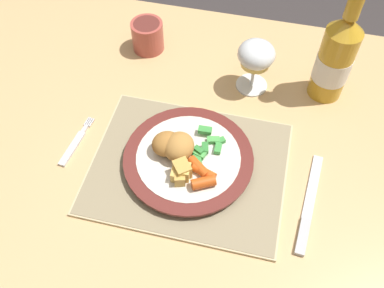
% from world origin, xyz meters
% --- Properties ---
extents(ground_plane, '(6.00, 6.00, 0.00)m').
position_xyz_m(ground_plane, '(0.00, 0.00, 0.00)').
color(ground_plane, '#383333').
extents(dining_table, '(1.57, 0.87, 0.74)m').
position_xyz_m(dining_table, '(0.00, 0.00, 0.66)').
color(dining_table, tan).
rests_on(dining_table, ground).
extents(placemat, '(0.37, 0.30, 0.01)m').
position_xyz_m(placemat, '(0.04, -0.05, 0.74)').
color(placemat, '#CCB789').
rests_on(placemat, dining_table).
extents(dinner_plate, '(0.25, 0.25, 0.02)m').
position_xyz_m(dinner_plate, '(0.03, -0.04, 0.76)').
color(dinner_plate, silver).
rests_on(dinner_plate, placemat).
extents(breaded_croquettes, '(0.10, 0.08, 0.05)m').
position_xyz_m(breaded_croquettes, '(0.00, -0.04, 0.79)').
color(breaded_croquettes, '#B77F3D').
rests_on(breaded_croquettes, dinner_plate).
extents(green_beans_pile, '(0.06, 0.09, 0.02)m').
position_xyz_m(green_beans_pile, '(0.06, -0.01, 0.77)').
color(green_beans_pile, green).
rests_on(green_beans_pile, dinner_plate).
extents(glazed_carrots, '(0.06, 0.07, 0.02)m').
position_xyz_m(glazed_carrots, '(0.07, -0.08, 0.78)').
color(glazed_carrots, '#CC5119').
rests_on(glazed_carrots, dinner_plate).
extents(fork, '(0.03, 0.13, 0.01)m').
position_xyz_m(fork, '(-0.20, -0.05, 0.74)').
color(fork, silver).
rests_on(fork, dining_table).
extents(table_knife, '(0.04, 0.21, 0.01)m').
position_xyz_m(table_knife, '(0.27, -0.09, 0.74)').
color(table_knife, silver).
rests_on(table_knife, dining_table).
extents(wine_glass, '(0.08, 0.08, 0.12)m').
position_xyz_m(wine_glass, '(0.12, 0.20, 0.83)').
color(wine_glass, silver).
rests_on(wine_glass, dining_table).
extents(bottle, '(0.07, 0.07, 0.28)m').
position_xyz_m(bottle, '(0.28, 0.21, 0.84)').
color(bottle, gold).
rests_on(bottle, dining_table).
extents(roast_potatoes, '(0.04, 0.05, 0.03)m').
position_xyz_m(roast_potatoes, '(0.03, -0.09, 0.78)').
color(roast_potatoes, gold).
rests_on(roast_potatoes, dinner_plate).
extents(drinking_cup, '(0.07, 0.07, 0.07)m').
position_xyz_m(drinking_cup, '(-0.14, 0.26, 0.78)').
color(drinking_cup, '#B24C42').
rests_on(drinking_cup, dining_table).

